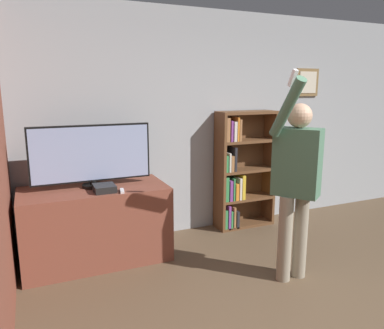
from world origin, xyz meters
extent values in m
cube|color=#9EA3A8|center=(0.00, 2.76, 1.35)|extent=(6.62, 0.06, 2.70)
cube|color=olive|center=(1.47, 2.72, 1.85)|extent=(0.36, 0.02, 0.37)
cube|color=beige|center=(1.47, 2.70, 1.85)|extent=(0.28, 0.01, 0.29)
cube|color=brown|center=(-1.53, 2.32, 0.39)|extent=(1.46, 0.71, 0.79)
cylinder|color=black|center=(-1.53, 2.36, 0.80)|extent=(0.22, 0.22, 0.03)
cylinder|color=black|center=(-1.53, 2.36, 0.84)|extent=(0.06, 0.06, 0.05)
cube|color=black|center=(-1.53, 2.36, 1.14)|extent=(1.20, 0.04, 0.58)
cube|color=#8C9EC6|center=(-1.53, 2.34, 1.14)|extent=(1.16, 0.01, 0.54)
cube|color=black|center=(-1.45, 2.14, 0.82)|extent=(0.21, 0.23, 0.07)
cube|color=white|center=(-1.30, 2.06, 0.80)|extent=(0.06, 0.14, 0.02)
cube|color=brown|center=(0.06, 2.57, 0.75)|extent=(0.04, 0.28, 1.50)
cube|color=brown|center=(0.79, 2.57, 0.75)|extent=(0.04, 0.28, 1.50)
cube|color=brown|center=(0.42, 2.71, 0.75)|extent=(0.77, 0.01, 1.50)
cube|color=brown|center=(0.42, 2.57, 0.02)|extent=(0.70, 0.28, 0.04)
cube|color=brown|center=(0.42, 2.57, 0.37)|extent=(0.70, 0.28, 0.04)
cube|color=brown|center=(0.42, 2.57, 0.75)|extent=(0.70, 0.28, 0.04)
cube|color=brown|center=(0.42, 2.57, 1.12)|extent=(0.70, 0.28, 0.04)
cube|color=brown|center=(0.42, 2.57, 1.48)|extent=(0.70, 0.28, 0.04)
cube|color=#338447|center=(0.09, 2.54, 0.15)|extent=(0.03, 0.23, 0.26)
cube|color=#7A3889|center=(0.14, 2.53, 0.17)|extent=(0.03, 0.20, 0.31)
cube|color=#338447|center=(0.17, 2.56, 0.14)|extent=(0.03, 0.26, 0.24)
cube|color=#99663D|center=(0.21, 2.55, 0.16)|extent=(0.03, 0.24, 0.28)
cube|color=#232328|center=(0.26, 2.55, 0.13)|extent=(0.04, 0.23, 0.22)
cube|color=#338447|center=(0.09, 2.55, 0.55)|extent=(0.04, 0.23, 0.31)
cube|color=#7A3889|center=(0.15, 2.56, 0.52)|extent=(0.04, 0.26, 0.26)
cube|color=#338447|center=(0.19, 2.55, 0.54)|extent=(0.02, 0.24, 0.28)
cube|color=orange|center=(0.24, 2.54, 0.50)|extent=(0.04, 0.22, 0.22)
cube|color=beige|center=(0.29, 2.55, 0.53)|extent=(0.03, 0.24, 0.28)
cube|color=gold|center=(0.33, 2.54, 0.55)|extent=(0.04, 0.21, 0.31)
cube|color=#338447|center=(0.09, 2.53, 0.87)|extent=(0.03, 0.20, 0.21)
cube|color=beige|center=(0.13, 2.56, 0.88)|extent=(0.02, 0.26, 0.23)
cube|color=#99663D|center=(0.16, 2.55, 0.87)|extent=(0.04, 0.23, 0.20)
cube|color=#232328|center=(0.21, 2.54, 0.92)|extent=(0.03, 0.23, 0.30)
cube|color=#99663D|center=(0.09, 2.56, 1.29)|extent=(0.04, 0.26, 0.29)
cube|color=#7A3889|center=(0.14, 2.55, 1.27)|extent=(0.03, 0.24, 0.25)
cube|color=beige|center=(0.19, 2.54, 1.26)|extent=(0.04, 0.22, 0.24)
cube|color=orange|center=(0.23, 2.55, 1.29)|extent=(0.02, 0.23, 0.29)
cube|color=#99663D|center=(0.26, 2.55, 1.28)|extent=(0.03, 0.24, 0.27)
cylinder|color=gray|center=(0.01, 1.18, 0.41)|extent=(0.13, 0.13, 0.82)
cylinder|color=gray|center=(0.19, 1.18, 0.41)|extent=(0.13, 0.13, 0.82)
cube|color=#477056|center=(0.10, 1.18, 1.13)|extent=(0.42, 0.46, 0.62)
sphere|color=tan|center=(0.10, 1.18, 1.55)|extent=(0.22, 0.22, 0.22)
cylinder|color=#477056|center=(0.33, 1.18, 1.11)|extent=(0.09, 0.09, 0.57)
cylinder|color=#477056|center=(-0.13, 1.07, 1.62)|extent=(0.09, 0.40, 0.52)
cube|color=white|center=(-0.13, 1.01, 1.86)|extent=(0.04, 0.09, 0.14)
camera|label=1|loc=(-2.09, -1.45, 1.79)|focal=35.00mm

